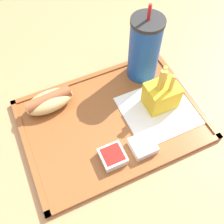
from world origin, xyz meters
The scene contains 9 objects.
ground_plane centered at (0.00, 0.00, 0.00)m, with size 8.00×8.00×0.00m, color #383333.
dining_table centered at (0.00, 0.00, 0.36)m, with size 1.48×1.15×0.72m.
food_tray centered at (0.01, 0.01, 0.73)m, with size 0.40×0.29×0.01m.
paper_napkin centered at (0.12, -0.02, 0.73)m, with size 0.17×0.15×0.00m.
soda_cup centered at (0.14, 0.10, 0.81)m, with size 0.07×0.07×0.20m.
hot_dog_far centered at (-0.10, 0.10, 0.75)m, with size 0.12×0.06×0.04m.
fries_carton centered at (0.13, 0.00, 0.77)m, with size 0.07×0.06×0.12m.
sauce_cup_mayo centered at (0.04, -0.08, 0.74)m, with size 0.05×0.05×0.02m.
sauce_cup_ketchup centered at (-0.03, -0.08, 0.74)m, with size 0.05×0.05×0.02m.
Camera 1 is at (-0.12, -0.27, 1.24)m, focal length 42.00 mm.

